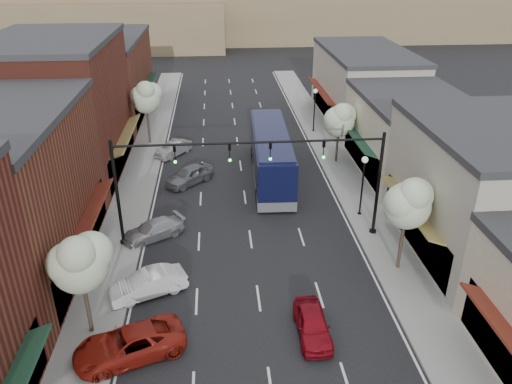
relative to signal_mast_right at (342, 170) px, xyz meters
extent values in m
plane|color=black|center=(-5.62, -8.00, -4.62)|extent=(160.00, 160.00, 0.00)
cube|color=gray|center=(-14.02, 10.50, -4.55)|extent=(2.80, 73.00, 0.15)
cube|color=gray|center=(2.78, 10.50, -4.55)|extent=(2.80, 73.00, 0.15)
cube|color=gray|center=(-12.62, 10.50, -4.55)|extent=(0.25, 73.00, 0.17)
cube|color=gray|center=(1.38, 10.50, -4.55)|extent=(0.25, 73.00, 0.17)
cube|color=black|center=(-15.72, -2.00, -3.02)|extent=(0.60, 11.90, 2.60)
cube|color=maroon|center=(-14.92, -2.00, -1.52)|extent=(1.07, 9.80, 0.49)
cube|color=maroon|center=(-19.92, 12.00, 0.63)|extent=(9.00, 14.00, 10.50)
cube|color=#2D2D30|center=(-19.92, 12.00, 6.08)|extent=(9.20, 14.10, 0.40)
cube|color=black|center=(-15.72, 12.00, -3.02)|extent=(0.60, 11.90, 2.60)
cube|color=olive|center=(-14.92, 12.00, -1.52)|extent=(1.07, 9.80, 0.49)
cube|color=brown|center=(-19.92, 28.00, -0.62)|extent=(9.00, 18.00, 8.00)
cube|color=#2D2D30|center=(-19.92, 28.00, 3.58)|extent=(9.20, 18.10, 0.40)
cube|color=black|center=(-15.72, 28.00, -3.02)|extent=(0.60, 15.30, 2.60)
cube|color=#183C29|center=(-14.92, 28.00, -1.52)|extent=(1.07, 12.60, 0.49)
cube|color=#A19A8A|center=(8.18, -2.00, -0.87)|extent=(8.00, 12.00, 7.50)
cube|color=#2D2D30|center=(8.18, -2.00, 3.08)|extent=(8.20, 12.10, 0.40)
cube|color=black|center=(4.48, -2.00, -3.02)|extent=(0.60, 10.20, 2.60)
cube|color=olive|center=(3.68, -2.00, -1.52)|extent=(1.07, 8.40, 0.49)
cube|color=beige|center=(8.18, 10.00, -1.62)|extent=(8.00, 12.00, 6.00)
cube|color=#2D2D30|center=(8.18, 10.00, 1.58)|extent=(8.20, 12.10, 0.40)
cube|color=black|center=(4.48, 10.00, -3.02)|extent=(0.60, 10.20, 2.60)
cube|color=#183C29|center=(3.68, 10.00, -1.52)|extent=(1.07, 8.40, 0.49)
cube|color=#A19A8A|center=(8.18, 24.00, -1.12)|extent=(8.00, 16.00, 7.00)
cube|color=#2D2D30|center=(8.18, 24.00, 2.58)|extent=(8.20, 16.10, 0.40)
cube|color=black|center=(4.48, 24.00, -3.02)|extent=(0.60, 13.60, 2.60)
cube|color=maroon|center=(3.68, 24.00, -1.52)|extent=(1.07, 11.20, 0.49)
cube|color=#7A6647|center=(-5.62, 82.00, 1.38)|extent=(120.00, 30.00, 12.00)
cube|color=#7A6647|center=(-30.62, 70.00, -0.62)|extent=(50.00, 20.00, 8.00)
cylinder|color=black|center=(2.38, 0.00, -4.47)|extent=(0.44, 0.44, 0.30)
cylinder|color=black|center=(2.38, 0.00, -1.12)|extent=(0.20, 0.20, 7.00)
cylinder|color=black|center=(-1.62, 0.00, 1.98)|extent=(8.00, 0.14, 0.14)
imported|color=black|center=(-1.22, 0.00, 1.38)|extent=(0.18, 0.46, 1.10)
sphere|color=#19E533|center=(-1.22, -0.12, 0.96)|extent=(0.18, 0.18, 0.18)
imported|color=black|center=(-4.42, 0.00, 1.38)|extent=(0.18, 0.46, 1.10)
sphere|color=#19E533|center=(-4.42, -0.12, 0.96)|extent=(0.18, 0.18, 0.18)
cylinder|color=black|center=(-13.62, 0.00, -4.47)|extent=(0.44, 0.44, 0.30)
cylinder|color=black|center=(-13.62, 0.00, -1.12)|extent=(0.20, 0.20, 7.00)
cylinder|color=black|center=(-9.62, 0.00, 1.98)|extent=(8.00, 0.14, 0.14)
imported|color=black|center=(-10.02, 0.00, 1.38)|extent=(0.18, 0.46, 1.10)
sphere|color=#19E533|center=(-10.02, -0.12, 0.96)|extent=(0.18, 0.18, 0.18)
imported|color=black|center=(-6.82, 0.00, 1.38)|extent=(0.18, 0.46, 1.10)
sphere|color=#19E533|center=(-6.82, -0.12, 0.96)|extent=(0.18, 0.18, 0.18)
cylinder|color=#47382B|center=(2.68, -4.00, -2.77)|extent=(0.20, 0.20, 3.71)
sphere|color=beige|center=(2.68, -4.00, -0.45)|extent=(2.60, 2.60, 2.60)
sphere|color=beige|center=(3.18, -3.70, 0.02)|extent=(2.00, 2.00, 2.00)
sphere|color=beige|center=(2.28, -4.30, -0.10)|extent=(1.90, 1.90, 1.90)
sphere|color=beige|center=(2.78, -4.50, 0.48)|extent=(1.70, 1.70, 1.70)
cylinder|color=#47382B|center=(2.68, 12.00, -2.96)|extent=(0.20, 0.20, 3.33)
sphere|color=beige|center=(2.68, 12.00, -0.88)|extent=(2.60, 2.60, 2.60)
sphere|color=beige|center=(3.18, 12.30, -0.46)|extent=(2.00, 2.00, 2.00)
sphere|color=beige|center=(2.28, 11.70, -0.57)|extent=(1.90, 1.90, 1.90)
sphere|color=beige|center=(2.78, 11.50, -0.05)|extent=(1.70, 1.70, 1.70)
cylinder|color=#47382B|center=(-13.92, -8.00, -2.86)|extent=(0.20, 0.20, 3.52)
sphere|color=beige|center=(-13.92, -8.00, -0.66)|extent=(2.60, 2.60, 2.60)
sphere|color=beige|center=(-13.42, -7.70, -0.22)|extent=(2.00, 2.00, 2.00)
sphere|color=beige|center=(-14.32, -8.30, -0.33)|extent=(1.90, 1.90, 1.90)
sphere|color=beige|center=(-13.82, -8.50, 0.22)|extent=(1.70, 1.70, 1.70)
cylinder|color=#47382B|center=(-13.92, 18.00, -2.70)|extent=(0.20, 0.20, 3.84)
sphere|color=beige|center=(-13.92, 18.00, -0.30)|extent=(2.60, 2.60, 2.60)
sphere|color=beige|center=(-13.42, 18.30, 0.18)|extent=(2.00, 2.00, 2.00)
sphere|color=beige|center=(-14.32, 17.70, 0.06)|extent=(1.90, 1.90, 1.90)
sphere|color=beige|center=(-13.82, 17.50, 0.66)|extent=(1.70, 1.70, 1.70)
cylinder|color=black|center=(2.18, 2.50, -4.52)|extent=(0.28, 0.28, 0.20)
cylinder|color=black|center=(2.18, 2.50, -2.62)|extent=(0.12, 0.12, 4.00)
sphere|color=white|center=(2.18, 2.50, -0.40)|extent=(0.44, 0.44, 0.44)
cylinder|color=black|center=(2.18, 20.00, -4.52)|extent=(0.28, 0.28, 0.20)
cylinder|color=black|center=(2.18, 20.00, -2.62)|extent=(0.12, 0.12, 4.00)
sphere|color=white|center=(2.18, 20.00, -0.40)|extent=(0.44, 0.44, 0.44)
cube|color=black|center=(-3.32, 9.41, -2.55)|extent=(3.15, 12.75, 3.25)
cube|color=#595B60|center=(-3.32, 9.41, -4.04)|extent=(3.17, 12.77, 0.74)
cube|color=black|center=(-3.32, 9.41, -2.09)|extent=(3.18, 11.74, 1.16)
cube|color=black|center=(-3.32, 9.41, -0.88)|extent=(2.92, 12.24, 0.26)
cube|color=black|center=(-3.52, 3.13, -1.88)|extent=(2.20, 0.15, 1.27)
cylinder|color=black|center=(-4.71, 5.02, -4.07)|extent=(0.37, 1.11, 1.10)
cylinder|color=black|center=(-2.22, 4.94, -4.07)|extent=(0.37, 1.11, 1.10)
cylinder|color=black|center=(-4.43, 13.46, -4.07)|extent=(0.37, 1.11, 1.10)
cylinder|color=black|center=(-1.94, 13.38, -4.07)|extent=(0.37, 1.11, 1.10)
cylinder|color=black|center=(-4.48, 11.99, -4.07)|extent=(0.37, 1.11, 1.10)
cylinder|color=black|center=(-1.99, 11.90, -4.07)|extent=(0.37, 1.11, 1.10)
imported|color=maroon|center=(-3.28, -8.98, -3.98)|extent=(1.55, 3.78, 1.28)
imported|color=maroon|center=(-11.82, -9.69, -3.92)|extent=(5.52, 3.95, 1.40)
imported|color=silver|center=(-11.50, -5.19, -3.94)|extent=(4.35, 2.92, 1.36)
imported|color=#A2A2A7|center=(-11.82, 0.68, -4.03)|extent=(4.33, 3.51, 1.18)
imported|color=slate|center=(-9.82, 8.80, -3.91)|extent=(4.19, 4.16, 1.43)
imported|color=#9A999F|center=(-11.47, 14.88, -4.00)|extent=(3.30, 3.85, 1.25)
camera|label=1|loc=(-7.49, -27.31, 12.28)|focal=35.00mm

